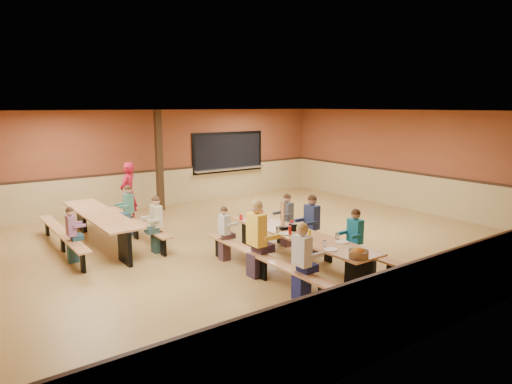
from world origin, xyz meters
TOP-DOWN VIEW (x-y plane):
  - ground at (0.00, 0.00)m, footprint 12.00×12.00m
  - room_envelope at (0.00, 0.00)m, footprint 12.04×10.04m
  - kitchen_pass_through at (2.60, 4.96)m, footprint 2.78×0.28m
  - structural_post at (-0.20, 4.40)m, footprint 0.18×0.18m
  - cafeteria_table_main at (-0.25, -1.99)m, footprint 1.91×3.70m
  - cafeteria_table_second at (-2.80, 1.87)m, footprint 1.91×3.70m
  - seated_child_white_left at (-1.08, -3.04)m, footprint 0.40×0.32m
  - seated_adult_yellow at (-1.08, -1.79)m, footprint 0.48×0.39m
  - seated_child_grey_left at (-1.08, -0.67)m, footprint 0.32×0.26m
  - seated_child_teal_right at (0.57, -2.67)m, footprint 0.37×0.30m
  - seated_child_navy_right at (0.57, -1.48)m, footprint 0.41×0.33m
  - seated_child_char_right at (0.57, -0.67)m, footprint 0.36×0.29m
  - seated_child_purple_sec at (-3.63, 1.03)m, footprint 0.33×0.27m
  - seated_child_green_sec at (-1.98, 2.27)m, footprint 0.37×0.30m
  - seated_child_tan_sec at (-1.98, 0.62)m, footprint 0.37×0.31m
  - standing_woman at (-1.55, 3.42)m, footprint 0.71×0.70m
  - punch_pitcher at (-0.31, -0.76)m, footprint 0.16×0.16m
  - chip_bowl at (-0.42, -3.64)m, footprint 0.32×0.32m
  - napkin_dispenser at (-0.21, -1.80)m, footprint 0.10×0.14m
  - condiment_mustard at (-0.32, -2.38)m, footprint 0.06×0.06m
  - condiment_ketchup at (-0.45, -1.98)m, footprint 0.06×0.06m
  - table_paddle at (-0.33, -1.62)m, footprint 0.16×0.16m
  - place_settings at (-0.25, -1.99)m, footprint 0.65×3.30m

SIDE VIEW (x-z plane):
  - ground at x=0.00m, z-range 0.00..0.00m
  - cafeteria_table_main at x=-0.25m, z-range 0.16..0.90m
  - cafeteria_table_second at x=-2.80m, z-range 0.16..0.90m
  - seated_child_grey_left at x=-1.08m, z-range 0.00..1.11m
  - seated_child_purple_sec at x=-3.63m, z-range 0.00..1.12m
  - seated_child_char_right at x=0.57m, z-range 0.00..1.18m
  - seated_child_teal_right at x=0.57m, z-range 0.00..1.21m
  - seated_child_green_sec at x=-1.98m, z-range 0.00..1.21m
  - seated_child_tan_sec at x=-1.98m, z-range 0.00..1.22m
  - seated_child_white_left at x=-1.08m, z-range 0.00..1.26m
  - seated_child_navy_right at x=0.57m, z-range 0.00..1.29m
  - room_envelope at x=0.00m, z-range -0.82..2.20m
  - seated_adult_yellow at x=-1.08m, z-range 0.00..1.43m
  - place_settings at x=-0.25m, z-range 0.74..0.85m
  - napkin_dispenser at x=-0.21m, z-range 0.74..0.87m
  - chip_bowl at x=-0.42m, z-range 0.74..0.89m
  - condiment_mustard at x=-0.32m, z-range 0.74..0.91m
  - condiment_ketchup at x=-0.45m, z-range 0.74..0.91m
  - standing_woman at x=-1.55m, z-range 0.00..1.65m
  - punch_pitcher at x=-0.31m, z-range 0.74..0.96m
  - table_paddle at x=-0.33m, z-range 0.60..1.16m
  - kitchen_pass_through at x=2.60m, z-range 0.80..2.18m
  - structural_post at x=-0.20m, z-range 0.00..3.00m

